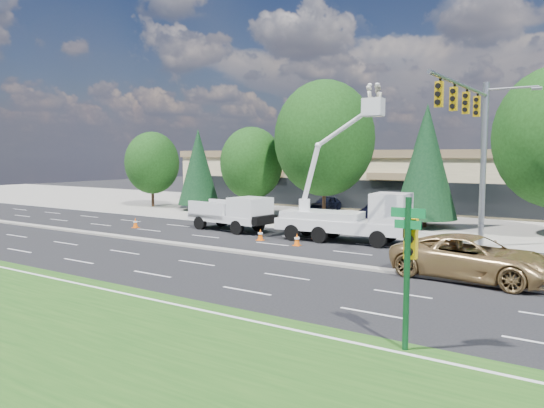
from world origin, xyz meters
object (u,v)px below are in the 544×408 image
Objects in this scene: signal_mast at (476,136)px; bucket_truck at (353,210)px; street_sign_pole at (409,257)px; utility_pickup at (234,217)px; minivan at (474,258)px.

bucket_truck reaches higher than signal_mast.
signal_mast reaches higher than street_sign_pole.
utility_pickup is at bearing -176.57° from signal_mast.
signal_mast reaches higher than minivan.
bucket_truck reaches higher than street_sign_pole.
minivan is at bearing 92.58° from street_sign_pole.
street_sign_pole is 9.14m from minivan.
signal_mast is 15.99m from street_sign_pole.
street_sign_pole is at bearing -82.73° from signal_mast.
minivan is at bearing -76.36° from signal_mast.
street_sign_pole is 0.64× the size of utility_pickup.
street_sign_pole is 0.62× the size of minivan.
bucket_truck reaches higher than minivan.
bucket_truck is at bearing 60.07° from minivan.
signal_mast is 15.91m from utility_pickup.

